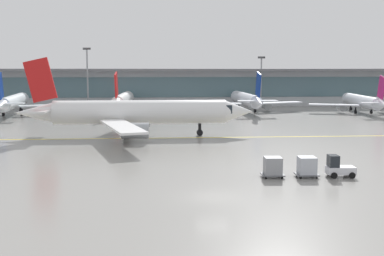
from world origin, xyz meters
TOP-DOWN VIEW (x-y plane):
  - ground_plane at (0.00, 0.00)m, footprint 400.00×400.00m
  - taxiway_centreline_stripe at (-7.00, 31.53)m, footprint 110.00×0.80m
  - terminal_concourse at (0.00, 87.51)m, footprint 197.65×11.00m
  - gate_airplane_1 at (-34.91, 65.70)m, footprint 25.74×27.80m
  - gate_airplane_2 at (-12.28, 69.82)m, footprint 25.83×27.77m
  - gate_airplane_3 at (15.27, 69.50)m, footprint 25.82×27.78m
  - gate_airplane_4 at (40.31, 65.11)m, footprint 23.86×25.68m
  - taxiing_regional_jet at (-7.46, 33.53)m, footprint 35.06×32.72m
  - baggage_tug at (12.68, 6.09)m, footprint 2.65×1.71m
  - cargo_dolly_lead at (9.67, 6.21)m, footprint 2.16×1.68m
  - cargo_dolly_trailing at (6.44, 6.33)m, footprint 2.16×1.68m
  - apron_light_mast_1 at (-21.22, 78.49)m, footprint 1.80×0.36m
  - apron_light_mast_2 at (21.16, 81.04)m, footprint 1.80×0.36m

SIDE VIEW (x-z plane):
  - ground_plane at x=0.00m, z-range 0.00..0.00m
  - taxiway_centreline_stripe at x=-7.00m, z-range 0.00..0.01m
  - baggage_tug at x=12.68m, z-range -0.16..1.94m
  - cargo_dolly_lead at x=9.67m, z-range 0.08..2.02m
  - cargo_dolly_trailing at x=6.44m, z-range 0.08..2.02m
  - gate_airplane_4 at x=40.31m, z-range -1.70..6.80m
  - gate_airplane_1 at x=-34.91m, z-range -1.84..7.36m
  - gate_airplane_2 at x=-12.28m, z-range -1.84..7.36m
  - gate_airplane_3 at x=15.27m, z-range -1.84..7.36m
  - taxiing_regional_jet at x=-7.46m, z-range -2.33..9.32m
  - terminal_concourse at x=0.00m, z-range 0.12..9.72m
  - apron_light_mast_2 at x=21.16m, z-range 0.68..13.28m
  - apron_light_mast_1 at x=-21.22m, z-range 0.69..15.26m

